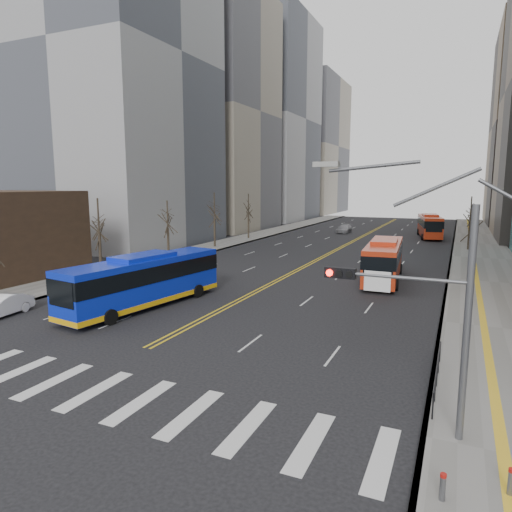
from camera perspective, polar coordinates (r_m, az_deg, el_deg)
ground at (r=21.94m, az=-21.75°, el=-14.84°), size 220.00×220.00×0.00m
sidewalk_right at (r=59.43m, az=26.49°, el=-0.27°), size 7.00×130.00×0.15m
sidewalk_left at (r=67.10m, az=-3.87°, el=1.60°), size 5.00×130.00×0.15m
crosswalk at (r=21.93m, az=-21.75°, el=-14.82°), size 26.70×4.00×0.01m
centerline at (r=70.84m, az=11.91°, el=1.76°), size 0.55×100.00×0.01m
office_towers at (r=84.95m, az=14.61°, el=19.03°), size 83.00×134.00×58.00m
signal_mast at (r=16.22m, az=19.98°, el=-4.98°), size 5.37×0.37×9.39m
pedestrian_railing at (r=21.23m, az=21.71°, el=-13.23°), size 0.06×6.06×1.02m
bollards at (r=15.86m, az=28.23°, el=-22.71°), size 2.87×3.17×0.78m
street_trees at (r=53.19m, az=-0.31°, el=4.90°), size 35.20×47.20×7.60m
blue_bus at (r=33.13m, az=-13.80°, el=-2.86°), size 4.72×13.37×3.79m
red_bus_near at (r=42.64m, az=15.69°, el=-0.22°), size 3.63×12.01×3.74m
red_bus_far at (r=79.87m, az=20.89°, el=3.69°), size 4.77×12.51×3.85m
car_white at (r=34.58m, az=-29.23°, el=-5.44°), size 1.92×4.42×1.41m
car_dark_mid at (r=51.37m, az=15.18°, el=-0.16°), size 2.83×4.87×1.56m
car_silver at (r=83.80m, az=10.96°, el=3.38°), size 2.12×5.20×1.51m
car_dark_far at (r=80.52m, az=21.43°, el=2.66°), size 2.50×5.01×1.36m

